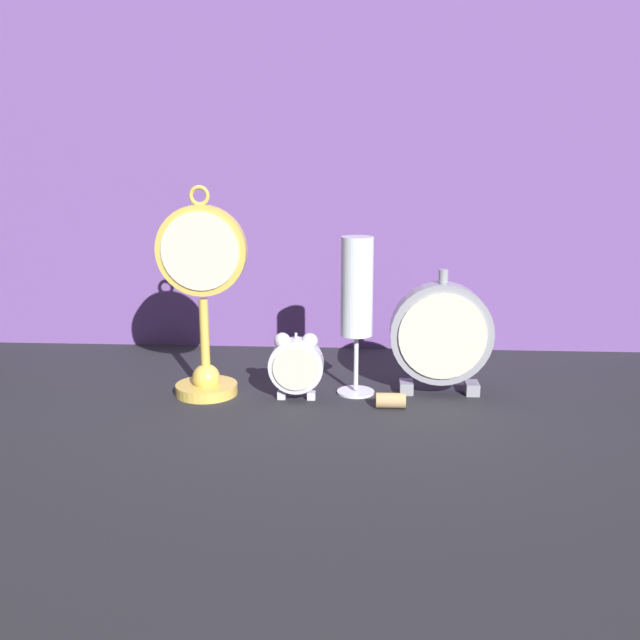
{
  "coord_description": "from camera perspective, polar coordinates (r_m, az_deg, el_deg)",
  "views": [
    {
      "loc": [
        0.06,
        -0.97,
        0.35
      ],
      "look_at": [
        0.0,
        0.08,
        0.11
      ],
      "focal_mm": 40.0,
      "sensor_mm": 36.0,
      "label": 1
    }
  ],
  "objects": [
    {
      "name": "fabric_backdrop_drape",
      "position": [
        1.3,
        0.65,
        14.38
      ],
      "size": [
        1.33,
        0.01,
        0.76
      ],
      "primitive_type": "cube",
      "color": "#6B478E",
      "rests_on": "ground_plane"
    },
    {
      "name": "mantel_clock_silver",
      "position": [
        1.08,
        9.67,
        -1.15
      ],
      "size": [
        0.15,
        0.04,
        0.19
      ],
      "color": "gray",
      "rests_on": "ground_plane"
    },
    {
      "name": "ground_plane",
      "position": [
        1.03,
        -0.26,
        -6.92
      ],
      "size": [
        4.0,
        4.0,
        0.0
      ],
      "primitive_type": "plane",
      "color": "#232328"
    },
    {
      "name": "wine_cork",
      "position": [
        1.03,
        5.68,
        -6.39
      ],
      "size": [
        0.04,
        0.02,
        0.02
      ],
      "primitive_type": "cylinder",
      "rotation": [
        0.0,
        1.57,
        0.0
      ],
      "color": "tan",
      "rests_on": "ground_plane"
    },
    {
      "name": "champagne_flute",
      "position": [
        1.05,
        2.96,
        1.88
      ],
      "size": [
        0.06,
        0.06,
        0.24
      ],
      "color": "silver",
      "rests_on": "ground_plane"
    },
    {
      "name": "alarm_clock_twin_bell",
      "position": [
        1.04,
        -1.92,
        -3.47
      ],
      "size": [
        0.08,
        0.03,
        0.1
      ],
      "color": "silver",
      "rests_on": "ground_plane"
    },
    {
      "name": "pocket_watch_on_stand",
      "position": [
        1.06,
        -9.33,
        1.43
      ],
      "size": [
        0.13,
        0.09,
        0.31
      ],
      "color": "gold",
      "rests_on": "ground_plane"
    }
  ]
}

